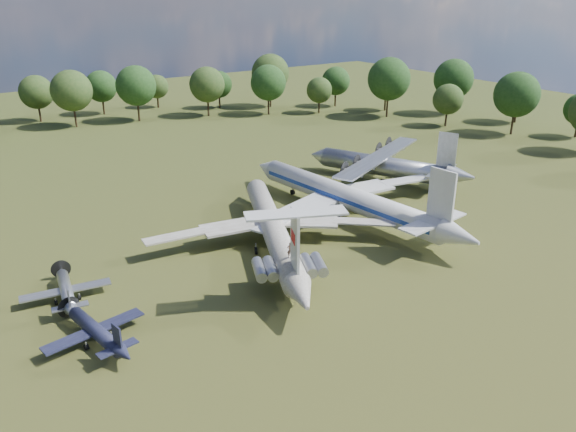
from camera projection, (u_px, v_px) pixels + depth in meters
ground at (239, 251)px, 74.96m from camera, size 300.00×300.00×0.00m
il62_airliner at (273, 232)px, 75.43m from camera, size 49.02×54.36×4.36m
tu104_jet at (346, 201)px, 85.75m from camera, size 41.23×52.01×4.85m
an12_transport at (383, 168)px, 101.74m from camera, size 41.67×43.44×4.46m
small_prop_west at (97, 334)px, 55.32m from camera, size 12.58×15.61×2.06m
small_prop_northwest at (67, 293)px, 62.77m from camera, size 11.49×14.50×1.95m
person_on_il62 at (290, 250)px, 63.15m from camera, size 0.82×0.73×1.90m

